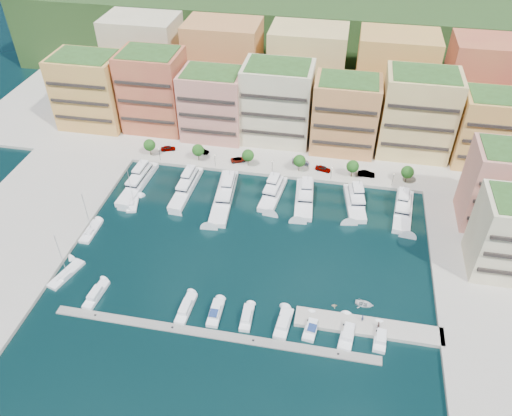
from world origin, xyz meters
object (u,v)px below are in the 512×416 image
object	(u,v)px
cruiser_6	(284,323)
cruiser_8	(348,333)
tree_3	(300,161)
tree_4	(353,166)
car_4	(323,169)
yacht_0	(139,181)
yacht_2	(225,194)
person_0	(362,318)
tree_0	(149,145)
yacht_3	(273,191)
cruiser_4	(215,313)
tender_1	(334,305)
car_0	(168,148)
lamppost_3	(332,171)
car_3	(301,162)
yacht_5	(355,201)
lamppost_0	(159,153)
yacht_4	(304,197)
lamppost_1	(215,159)
car_1	(202,151)
cruiser_5	(247,318)
lamppost_4	(393,178)
cruiser_3	(186,309)
sailboat_2	(133,204)
tree_2	(248,155)
car_5	(366,174)
sailboat_0	(66,275)
person_1	(378,325)
car_2	(238,160)
lamppost_2	(272,165)
tender_2	(364,304)
sailboat_1	(91,232)
cruiser_0	(96,295)
yacht_6	(403,208)
tree_5	(408,172)
cruiser_7	(311,328)
yacht_1	(187,186)

from	to	relation	value
cruiser_6	cruiser_8	distance (m)	13.97
tree_3	tree_4	world-z (taller)	same
car_4	yacht_0	bearing A→B (deg)	120.18
yacht_2	person_0	size ratio (longest dim) A/B	13.12
tree_0	yacht_3	world-z (taller)	tree_0
yacht_2	cruiser_4	distance (m)	42.88
tender_1	car_0	size ratio (longest dim) A/B	0.30
lamppost_3	car_3	distance (m)	11.90
yacht_5	yacht_2	bearing A→B (deg)	-173.84
lamppost_0	yacht_4	world-z (taller)	yacht_4
lamppost_1	cruiser_8	distance (m)	70.94
tree_3	car_1	size ratio (longest dim) A/B	1.19
lamppost_3	cruiser_5	bearing A→B (deg)	-104.58
car_3	lamppost_3	bearing A→B (deg)	-123.44
lamppost_0	lamppost_4	world-z (taller)	same
cruiser_3	sailboat_2	distance (m)	42.74
tree_2	yacht_2	xyz separation A→B (m)	(-3.67, -15.98, -3.53)
cruiser_6	car_5	bearing A→B (deg)	74.22
yacht_5	car_1	bearing A→B (deg)	161.95
car_0	cruiser_8	bearing A→B (deg)	-154.30
tree_3	sailboat_0	xyz separation A→B (m)	(-50.26, -53.28, -4.44)
car_4	person_1	bearing A→B (deg)	-150.16
car_2	person_0	size ratio (longest dim) A/B	2.56
tree_2	lamppost_1	bearing A→B (deg)	-167.05
tree_3	lamppost_1	world-z (taller)	tree_3
cruiser_3	person_0	world-z (taller)	person_0
yacht_2	cruiser_6	xyz separation A→B (m)	(23.39, -42.11, -0.66)
lamppost_0	cruiser_8	bearing A→B (deg)	-42.13
tree_4	lamppost_2	bearing A→B (deg)	-174.53
lamppost_4	person_0	size ratio (longest dim) A/B	2.17
tender_2	car_3	size ratio (longest dim) A/B	0.78
car_1	yacht_5	bearing A→B (deg)	-97.45
tree_3	lamppost_4	bearing A→B (deg)	-4.70
tree_0	tree_4	distance (m)	64.00
sailboat_1	cruiser_0	bearing A→B (deg)	-61.80
cruiser_6	cruiser_8	world-z (taller)	same
lamppost_3	car_1	bearing A→B (deg)	171.20
yacht_3	car_3	world-z (taller)	yacht_3
yacht_5	yacht_6	xyz separation A→B (m)	(13.40, -1.05, -0.00)
tree_5	person_1	size ratio (longest dim) A/B	3.16
tree_2	yacht_6	size ratio (longest dim) A/B	0.30
lamppost_3	cruiser_7	distance (m)	55.89
tree_4	yacht_6	xyz separation A→B (m)	(14.91, -13.02, -3.53)
yacht_1	cruiser_7	size ratio (longest dim) A/B	2.82
tree_5	cruiser_3	size ratio (longest dim) A/B	0.63
tree_3	yacht_1	size ratio (longest dim) A/B	0.27
lamppost_2	cruiser_6	world-z (taller)	lamppost_2
tree_2	yacht_4	xyz separation A→B (m)	(19.18, -12.89, -3.65)
yacht_5	cruiser_5	size ratio (longest dim) A/B	2.29
lamppost_0	sailboat_0	xyz separation A→B (m)	(-6.26, -50.98, -3.52)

